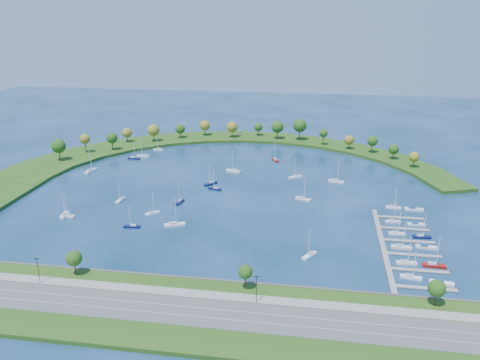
# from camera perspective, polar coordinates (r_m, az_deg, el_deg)

# --- Properties ---
(ground) EXTENTS (700.00, 700.00, 0.00)m
(ground) POSITION_cam_1_polar(r_m,az_deg,el_deg) (283.24, -1.16, -1.04)
(ground) COLOR #072A40
(ground) RESTS_ON ground
(south_shoreline) EXTENTS (420.00, 43.10, 11.60)m
(south_shoreline) POSITION_cam_1_polar(r_m,az_deg,el_deg) (175.42, -8.55, -14.37)
(south_shoreline) COLOR #225316
(south_shoreline) RESTS_ON ground
(breakwater) EXTENTS (286.74, 247.64, 2.00)m
(breakwater) POSITION_cam_1_polar(r_m,az_deg,el_deg) (338.40, -7.43, 2.34)
(breakwater) COLOR #225316
(breakwater) RESTS_ON ground
(breakwater_trees) EXTENTS (236.53, 97.06, 16.30)m
(breakwater_trees) POSITION_cam_1_polar(r_m,az_deg,el_deg) (366.93, -1.71, 5.36)
(breakwater_trees) COLOR #382314
(breakwater_trees) RESTS_ON breakwater
(harbor_tower) EXTENTS (2.60, 2.60, 4.54)m
(harbor_tower) POSITION_cam_1_polar(r_m,az_deg,el_deg) (394.85, -0.02, 5.40)
(harbor_tower) COLOR gray
(harbor_tower) RESTS_ON breakwater
(dock_system) EXTENTS (24.28, 82.00, 1.60)m
(dock_system) POSITION_cam_1_polar(r_m,az_deg,el_deg) (225.86, 17.88, -7.31)
(dock_system) COLOR gray
(dock_system) RESTS_ON ground
(moored_boat_0) EXTENTS (8.88, 5.46, 12.64)m
(moored_boat_0) POSITION_cam_1_polar(r_m,az_deg,el_deg) (268.83, 7.23, -2.10)
(moored_boat_0) COLOR white
(moored_boat_0) RESTS_ON ground
(moored_boat_1) EXTENTS (8.58, 6.97, 12.83)m
(moored_boat_1) POSITION_cam_1_polar(r_m,az_deg,el_deg) (303.40, 6.37, 0.41)
(moored_boat_1) COLOR white
(moored_boat_1) RESTS_ON ground
(moored_boat_2) EXTENTS (7.61, 2.83, 10.93)m
(moored_boat_2) POSITION_cam_1_polar(r_m,az_deg,el_deg) (366.39, -9.33, 3.51)
(moored_boat_2) COLOR white
(moored_boat_2) RESTS_ON ground
(moored_boat_3) EXTENTS (7.08, 8.33, 12.64)m
(moored_boat_3) POSITION_cam_1_polar(r_m,az_deg,el_deg) (290.56, -3.37, -0.35)
(moored_boat_3) COLOR #0A1343
(moored_boat_3) RESTS_ON ground
(moored_boat_4) EXTENTS (9.96, 6.41, 14.25)m
(moored_boat_4) POSITION_cam_1_polar(r_m,az_deg,el_deg) (237.45, -7.51, -5.02)
(moored_boat_4) COLOR white
(moored_boat_4) RESTS_ON ground
(moored_boat_5) EXTENTS (3.44, 8.12, 11.56)m
(moored_boat_5) POSITION_cam_1_polar(r_m,az_deg,el_deg) (264.55, -6.92, -2.45)
(moored_boat_5) COLOR #0A1343
(moored_boat_5) RESTS_ON ground
(moored_boat_6) EXTENTS (9.58, 5.42, 13.58)m
(moored_boat_6) POSITION_cam_1_polar(r_m,az_deg,el_deg) (299.19, 10.95, -0.09)
(moored_boat_6) COLOR white
(moored_boat_6) RESTS_ON ground
(moored_boat_7) EXTENTS (8.39, 2.63, 12.22)m
(moored_boat_7) POSITION_cam_1_polar(r_m,az_deg,el_deg) (347.33, -12.05, 2.49)
(moored_boat_7) COLOR #0A1343
(moored_boat_7) RESTS_ON ground
(moored_boat_8) EXTENTS (10.04, 5.69, 14.23)m
(moored_boat_8) POSITION_cam_1_polar(r_m,az_deg,el_deg) (312.57, -0.73, 1.09)
(moored_boat_8) COLOR white
(moored_boat_8) RESTS_ON ground
(moored_boat_9) EXTENTS (8.71, 2.88, 12.62)m
(moored_boat_9) POSITION_cam_1_polar(r_m,az_deg,el_deg) (351.50, -11.03, 2.76)
(moored_boat_9) COLOR white
(moored_boat_9) RESTS_ON ground
(moored_boat_10) EXTENTS (5.94, 8.65, 12.47)m
(moored_boat_10) POSITION_cam_1_polar(r_m,az_deg,el_deg) (336.86, 4.05, 2.36)
(moored_boat_10) COLOR maroon
(moored_boat_10) RESTS_ON ground
(moored_boat_11) EXTENTS (3.25, 8.38, 12.00)m
(moored_boat_11) POSITION_cam_1_polar(r_m,az_deg,el_deg) (261.43, -19.44, -3.71)
(moored_boat_11) COLOR white
(moored_boat_11) RESTS_ON ground
(moored_boat_12) EXTENTS (7.61, 3.13, 10.85)m
(moored_boat_12) POSITION_cam_1_polar(r_m,az_deg,el_deg) (259.87, -19.10, -3.81)
(moored_boat_12) COLOR white
(moored_boat_12) RESTS_ON ground
(moored_boat_13) EXTENTS (3.19, 7.80, 11.13)m
(moored_boat_13) POSITION_cam_1_polar(r_m,az_deg,el_deg) (272.93, -13.52, -2.17)
(moored_boat_13) COLOR white
(moored_boat_13) RESTS_ON ground
(moored_boat_14) EXTENTS (6.37, 8.23, 12.16)m
(moored_boat_14) POSITION_cam_1_polar(r_m,az_deg,el_deg) (209.63, 7.96, -8.46)
(moored_boat_14) COLOR white
(moored_boat_14) RESTS_ON ground
(moored_boat_15) EXTENTS (7.98, 4.57, 11.32)m
(moored_boat_15) POSITION_cam_1_polar(r_m,az_deg,el_deg) (282.17, -2.88, -0.94)
(moored_boat_15) COLOR #0A1343
(moored_boat_15) RESTS_ON ground
(moored_boat_16) EXTENTS (4.91, 9.85, 13.95)m
(moored_boat_16) POSITION_cam_1_polar(r_m,az_deg,el_deg) (326.76, -16.71, 1.07)
(moored_boat_16) COLOR white
(moored_boat_16) RESTS_ON ground
(moored_boat_17) EXTENTS (7.86, 2.90, 11.30)m
(moored_boat_17) POSITION_cam_1_polar(r_m,az_deg,el_deg) (239.21, -12.24, -5.14)
(moored_boat_17) COLOR #0A1343
(moored_boat_17) RESTS_ON ground
(moored_boat_18) EXTENTS (6.68, 6.70, 10.86)m
(moored_boat_18) POSITION_cam_1_polar(r_m,az_deg,el_deg) (252.47, -9.99, -3.68)
(moored_boat_18) COLOR white
(moored_boat_18) RESTS_ON ground
(docked_boat_0) EXTENTS (8.16, 3.29, 11.66)m
(docked_boat_0) POSITION_cam_1_polar(r_m,az_deg,el_deg) (202.79, 18.97, -10.39)
(docked_boat_0) COLOR white
(docked_boat_0) RESTS_ON ground
(docked_boat_1) EXTENTS (9.00, 3.79, 1.78)m
(docked_boat_1) POSITION_cam_1_polar(r_m,az_deg,el_deg) (202.93, 22.03, -10.84)
(docked_boat_1) COLOR white
(docked_boat_1) RESTS_ON ground
(docked_boat_2) EXTENTS (8.20, 2.86, 11.84)m
(docked_boat_2) POSITION_cam_1_polar(r_m,az_deg,el_deg) (212.81, 18.49, -8.89)
(docked_boat_2) COLOR white
(docked_boat_2) RESTS_ON ground
(docked_boat_3) EXTENTS (9.17, 2.99, 13.31)m
(docked_boat_3) POSITION_cam_1_polar(r_m,az_deg,el_deg) (214.28, 21.31, -9.02)
(docked_boat_3) COLOR maroon
(docked_boat_3) RESTS_ON ground
(docked_boat_4) EXTENTS (8.64, 2.61, 12.62)m
(docked_boat_4) POSITION_cam_1_polar(r_m,az_deg,el_deg) (225.12, 17.97, -7.24)
(docked_boat_4) COLOR white
(docked_boat_4) RESTS_ON ground
(docked_boat_5) EXTENTS (9.04, 3.41, 1.80)m
(docked_boat_5) POSITION_cam_1_polar(r_m,az_deg,el_deg) (228.80, 20.50, -7.18)
(docked_boat_5) COLOR white
(docked_boat_5) RESTS_ON ground
(docked_boat_6) EXTENTS (7.44, 2.17, 10.90)m
(docked_boat_6) POSITION_cam_1_polar(r_m,az_deg,el_deg) (237.77, 17.50, -5.77)
(docked_boat_6) COLOR white
(docked_boat_6) RESTS_ON ground
(docked_boat_7) EXTENTS (8.04, 2.63, 11.67)m
(docked_boat_7) POSITION_cam_1_polar(r_m,az_deg,el_deg) (237.88, 20.07, -6.05)
(docked_boat_7) COLOR #0A1343
(docked_boat_7) RESTS_ON ground
(docked_boat_8) EXTENTS (7.29, 2.87, 10.43)m
(docked_boat_8) POSITION_cam_1_polar(r_m,az_deg,el_deg) (250.21, 17.10, -4.48)
(docked_boat_8) COLOR white
(docked_boat_8) RESTS_ON ground
(docked_boat_9) EXTENTS (8.36, 2.69, 1.68)m
(docked_boat_9) POSITION_cam_1_polar(r_m,az_deg,el_deg) (250.47, 19.51, -4.78)
(docked_boat_9) COLOR white
(docked_boat_9) RESTS_ON ground
(docked_boat_10) EXTENTS (7.86, 2.94, 11.29)m
(docked_boat_10) POSITION_cam_1_polar(r_m,az_deg,el_deg) (267.48, 17.12, -2.94)
(docked_boat_10) COLOR white
(docked_boat_10) RESTS_ON ground
(docked_boat_11) EXTENTS (9.34, 2.99, 1.88)m
(docked_boat_11) POSITION_cam_1_polar(r_m,az_deg,el_deg) (268.17, 19.25, -3.16)
(docked_boat_11) COLOR white
(docked_boat_11) RESTS_ON ground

